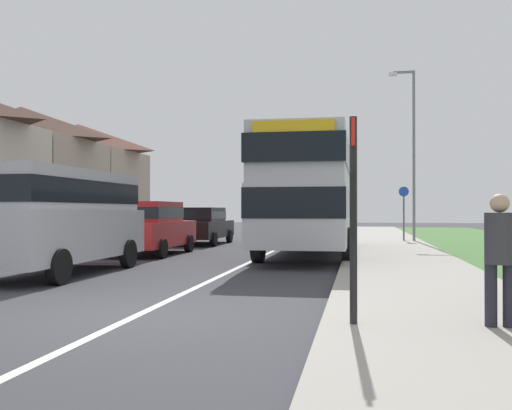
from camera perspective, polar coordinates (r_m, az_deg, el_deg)
The scene contains 12 objects.
ground_plane at distance 8.22m, azimuth -12.09°, elevation -10.86°, with size 120.00×120.00×0.00m, color #38383D.
lane_marking_centre at distance 15.85m, azimuth -0.93°, elevation -5.84°, with size 0.14×60.00×0.01m, color silver.
pavement_near_side at distance 13.60m, azimuth 15.09°, elevation -6.47°, with size 3.20×68.00×0.12m, color #9E998E.
double_decker_bus at distance 18.74m, azimuth 5.46°, elevation 1.53°, with size 2.80×10.07×3.70m.
parked_van_silver at distance 13.88m, azimuth -18.97°, elevation -0.75°, with size 2.11×5.51×2.39m.
parked_car_red at distance 19.18m, azimuth -10.50°, elevation -2.06°, with size 1.96×4.49×1.75m.
parked_car_black at distance 24.70m, azimuth -5.36°, elevation -1.89°, with size 1.89×4.57×1.58m.
pedestrian_at_stop at distance 7.27m, azimuth 23.09°, elevation -4.45°, with size 0.34×0.34×1.67m.
bus_stop_sign at distance 6.96m, azimuth 9.67°, elevation -0.00°, with size 0.09×0.52×2.60m.
cycle_route_sign at distance 26.37m, azimuth 14.49°, elevation -0.59°, with size 0.44×0.08×2.52m.
street_lamp_mid at distance 26.36m, azimuth 15.21°, elevation 5.83°, with size 1.14×0.20×7.64m.
house_terrace_far_side at distance 32.29m, azimuth -22.40°, elevation 3.02°, with size 7.24×18.41×6.87m.
Camera 1 is at (3.08, -7.48, 1.48)m, focal length 40.21 mm.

